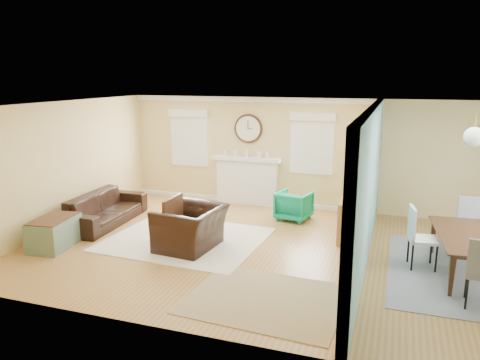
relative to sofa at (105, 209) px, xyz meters
name	(u,v)px	position (x,y,z in m)	size (l,w,h in m)	color
floor	(277,252)	(3.89, -0.42, -0.33)	(9.00, 9.00, 0.00)	olive
wall_back	(310,154)	(3.89, 2.58, 0.97)	(9.00, 0.02, 2.60)	#D9B968
wall_front	(213,236)	(3.89, -3.42, 0.97)	(9.00, 0.02, 2.60)	#D9B968
wall_left	(64,165)	(-0.61, -0.42, 0.97)	(0.02, 6.00, 2.60)	#D9B968
ceiling	(279,106)	(3.89, -0.42, 2.27)	(9.00, 6.00, 0.02)	white
partition	(369,181)	(5.40, -0.14, 1.03)	(0.17, 6.00, 2.60)	#D9B968
fireplace	(247,180)	(2.39, 2.46, 0.27)	(1.70, 0.30, 1.17)	white
wall_clock	(248,129)	(2.39, 2.55, 1.52)	(0.70, 0.07, 0.70)	#402619
window_left	(190,134)	(0.84, 2.53, 1.33)	(1.05, 0.13, 1.42)	white
window_right	(312,139)	(3.94, 2.53, 1.33)	(1.05, 0.13, 1.42)	white
pendant	(474,137)	(6.89, -0.42, 1.88)	(0.30, 0.30, 0.55)	gold
rug_cream	(186,239)	(2.08, -0.38, -0.32)	(2.87, 2.49, 0.02)	beige
rug_jute	(265,299)	(4.21, -2.26, -0.32)	(2.16, 1.77, 0.01)	tan
rug_grey	(471,275)	(7.07, -0.42, -0.32)	(2.52, 3.15, 0.01)	gray
sofa	(105,209)	(0.00, 0.00, 0.00)	(2.23, 0.87, 0.65)	black
eames_chair	(191,228)	(2.37, -0.76, 0.06)	(1.19, 1.04, 0.78)	black
green_chair	(294,205)	(3.76, 1.57, -0.01)	(0.68, 0.70, 0.63)	#057E65
trunk	(54,233)	(-0.04, -1.52, -0.05)	(0.72, 1.05, 0.56)	#5A7159
credenza	(354,216)	(5.11, 0.91, 0.07)	(0.50, 1.47, 0.80)	olive
tv	(355,182)	(5.09, 0.91, 0.77)	(1.02, 0.13, 0.59)	black
garden_stool	(353,238)	(5.18, 0.04, -0.07)	(0.35, 0.35, 0.51)	white
potted_plant	(354,213)	(5.18, 0.04, 0.38)	(0.36, 0.32, 0.40)	#337F33
dining_table	(474,256)	(7.07, -0.42, 0.01)	(1.90, 1.06, 0.67)	#402619
dining_chair_n	(472,220)	(7.17, 0.77, 0.24)	(0.46, 0.46, 0.97)	gray
dining_chair_w	(424,233)	(6.32, -0.34, 0.28)	(0.52, 0.52, 1.02)	white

